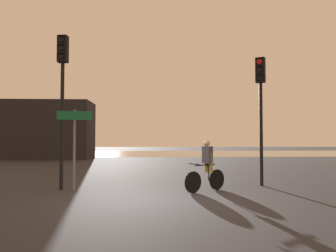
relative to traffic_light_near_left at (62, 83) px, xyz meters
name	(u,v)px	position (x,y,z in m)	size (l,w,h in m)	color
ground_plane	(158,201)	(3.13, -2.11, -3.49)	(120.00, 120.00, 0.00)	#28282D
water_strip	(154,153)	(3.13, 27.17, -3.49)	(80.00, 16.00, 0.01)	gray
traffic_light_near_left	(62,83)	(0.00, 0.00, 0.00)	(0.35, 0.37, 5.08)	black
traffic_light_near_right	(261,97)	(6.84, 0.57, -0.33)	(0.40, 0.42, 4.57)	black
direction_sign_post	(74,138)	(0.45, -0.18, -1.80)	(1.08, 0.27, 2.60)	slate
cyclist	(207,165)	(4.70, -0.55, -2.67)	(1.41, 1.03, 1.62)	black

